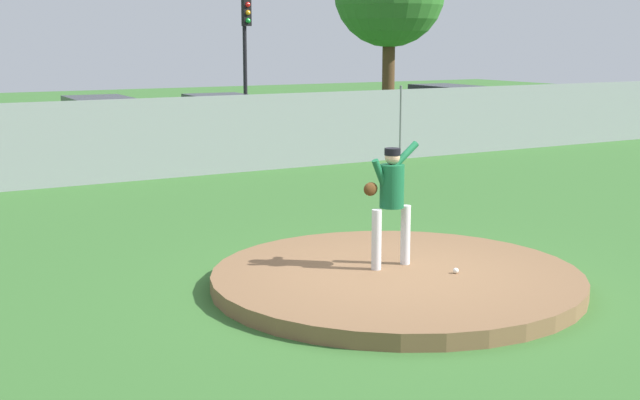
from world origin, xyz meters
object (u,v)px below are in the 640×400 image
Objects in this scene: baseball at (456,271)px; parked_car_white at (101,128)px; pitcher_youth at (391,194)px; traffic_light_far at (246,41)px; parked_car_silver at (223,123)px; traffic_cone_orange at (41,160)px; parked_car_burgundy at (447,111)px.

parked_car_white is (-0.41, 14.96, 0.55)m from baseball.
parked_car_white reaches higher than baseball.
pitcher_youth is 19.75m from traffic_light_far.
baseball is at bearing -107.31° from traffic_light_far.
baseball is at bearing -102.18° from parked_car_silver.
parked_car_silver is 8.78× the size of traffic_cone_orange.
parked_car_silver is 1.00× the size of parked_car_white.
parked_car_burgundy is (11.79, -0.24, 0.01)m from parked_car_white.
traffic_cone_orange is at bearing -173.23° from parked_car_burgundy.
parked_car_burgundy is at bearing -1.15° from parked_car_white.
parked_car_silver is (3.77, 14.23, -0.43)m from pitcher_youth.
parked_car_silver is at bearing -0.45° from parked_car_white.
traffic_cone_orange is at bearing -143.93° from traffic_light_far.
traffic_light_far reaches higher than pitcher_youth.
pitcher_youth reaches higher than parked_car_white.
traffic_cone_orange is at bearing 100.65° from baseball.
parked_car_white is at bearing 91.57° from baseball.
parked_car_burgundy is (8.16, -0.21, 0.04)m from parked_car_silver.
baseball is at bearing -127.71° from parked_car_burgundy.
parked_car_white is 2.83m from traffic_cone_orange.
parked_car_burgundy is 7.40m from traffic_light_far.
parked_car_white is 11.79m from parked_car_burgundy.
parked_car_white is at bearing 89.43° from pitcher_youth.
pitcher_youth is 0.37× the size of traffic_light_far.
parked_car_white reaches higher than parked_car_silver.
parked_car_white is at bearing 42.52° from traffic_cone_orange.
parked_car_burgundy is at bearing -39.94° from traffic_light_far.
parked_car_white is 1.06× the size of traffic_light_far.
parked_car_burgundy reaches higher than parked_car_silver.
parked_car_silver is 3.63m from parked_car_white.
parked_car_silver is (3.22, 14.93, 0.52)m from baseball.
parked_car_silver is at bearing -122.77° from traffic_light_far.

